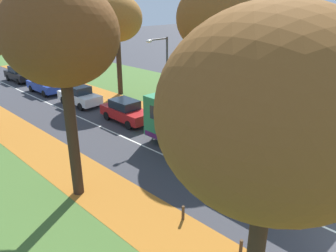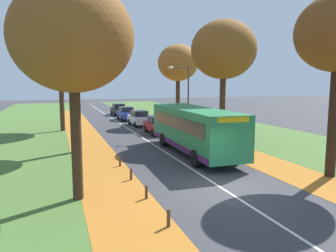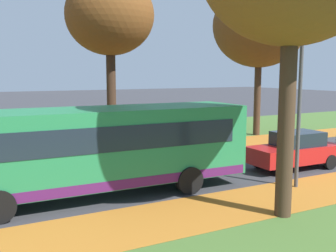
% 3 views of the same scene
% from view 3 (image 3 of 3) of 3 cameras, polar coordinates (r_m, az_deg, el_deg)
% --- Properties ---
extents(grass_verge_left, '(12.00, 90.00, 0.01)m').
position_cam_3_polar(grass_verge_left, '(29.19, 8.17, -0.54)').
color(grass_verge_left, '#476B2D').
rests_on(grass_verge_left, ground).
extents(leaf_litter_left, '(2.80, 60.00, 0.00)m').
position_cam_3_polar(leaf_litter_left, '(22.15, 2.53, -3.08)').
color(leaf_litter_left, '#B26B23').
rests_on(leaf_litter_left, grass_verge_left).
extents(leaf_litter_right, '(2.80, 60.00, 0.00)m').
position_cam_3_polar(leaf_litter_right, '(15.15, 20.52, -8.67)').
color(leaf_litter_right, '#B26B23').
rests_on(leaf_litter_right, grass_verge_right).
extents(road_centre_line, '(0.12, 80.00, 0.01)m').
position_cam_3_polar(road_centre_line, '(22.51, 22.03, -3.49)').
color(road_centre_line, silver).
rests_on(road_centre_line, ground).
extents(tree_left_near, '(4.55, 4.55, 9.14)m').
position_cam_3_polar(tree_left_near, '(21.07, -8.44, 15.47)').
color(tree_left_near, '#382619').
rests_on(tree_left_near, ground).
extents(tree_left_mid, '(6.08, 6.08, 9.98)m').
position_cam_3_polar(tree_left_mid, '(27.06, 13.14, 14.02)').
color(tree_left_mid, '#422D1E').
rests_on(tree_left_mid, ground).
extents(bollard_fourth, '(0.12, 0.12, 0.63)m').
position_cam_3_polar(bollard_fourth, '(18.29, -20.18, -4.89)').
color(bollard_fourth, '#4C3823').
rests_on(bollard_fourth, ground).
extents(streetlamp_right, '(1.89, 0.28, 6.00)m').
position_cam_3_polar(streetlamp_right, '(14.98, 17.74, 5.75)').
color(streetlamp_right, '#47474C').
rests_on(streetlamp_right, ground).
extents(bus, '(2.82, 10.45, 2.98)m').
position_cam_3_polar(bus, '(13.40, -10.20, -2.96)').
color(bus, '#237A47').
rests_on(bus, ground).
extents(car_red_lead, '(1.86, 4.24, 1.62)m').
position_cam_3_polar(car_red_lead, '(18.03, 17.99, -3.36)').
color(car_red_lead, '#B21919').
rests_on(car_red_lead, ground).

